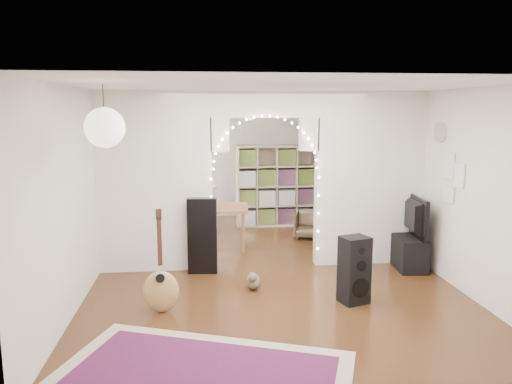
{
  "coord_description": "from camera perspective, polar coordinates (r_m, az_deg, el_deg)",
  "views": [
    {
      "loc": [
        -0.96,
        -7.49,
        2.43
      ],
      "look_at": [
        -0.1,
        0.3,
        1.12
      ],
      "focal_mm": 35.0,
      "sensor_mm": 36.0,
      "label": 1
    }
  ],
  "objects": [
    {
      "name": "paper_lantern",
      "position": [
        5.18,
        -16.9,
        7.06
      ],
      "size": [
        0.4,
        0.4,
        0.4
      ],
      "primitive_type": "sphere",
      "color": "white",
      "rests_on": "ceiling"
    },
    {
      "name": "flower_vase",
      "position": [
        8.68,
        -4.93,
        -1.04
      ],
      "size": [
        0.2,
        0.2,
        0.19
      ],
      "primitive_type": "imported",
      "rotation": [
        0.0,
        0.0,
        -0.08
      ],
      "color": "silver",
      "rests_on": "dining_table"
    },
    {
      "name": "dining_table",
      "position": [
        8.71,
        -4.91,
        -2.13
      ],
      "size": [
        1.26,
        0.9,
        0.76
      ],
      "rotation": [
        0.0,
        0.0,
        -0.08
      ],
      "color": "brown",
      "rests_on": "floor"
    },
    {
      "name": "wall_left",
      "position": [
        7.72,
        -17.75,
        0.97
      ],
      "size": [
        0.02,
        7.5,
        2.7
      ],
      "primitive_type": "cube",
      "color": "silver",
      "rests_on": "floor"
    },
    {
      "name": "bookcase",
      "position": [
        10.44,
        2.3,
        0.74
      ],
      "size": [
        1.67,
        0.5,
        1.69
      ],
      "primitive_type": "cube",
      "rotation": [
        0.0,
        0.0,
        -0.05
      ],
      "color": "beige",
      "rests_on": "floor"
    },
    {
      "name": "media_console",
      "position": [
        8.19,
        16.74,
        -6.37
      ],
      "size": [
        0.48,
        1.03,
        0.5
      ],
      "primitive_type": "cube",
      "rotation": [
        0.0,
        0.0,
        -0.09
      ],
      "color": "black",
      "rests_on": "floor"
    },
    {
      "name": "divider_wall",
      "position": [
        7.61,
        0.99,
        1.89
      ],
      "size": [
        5.0,
        0.2,
        2.7
      ],
      "color": "silver",
      "rests_on": "floor"
    },
    {
      "name": "floor_speaker",
      "position": [
        6.48,
        11.18,
        -8.74
      ],
      "size": [
        0.4,
        0.38,
        0.86
      ],
      "rotation": [
        0.0,
        0.0,
        0.31
      ],
      "color": "black",
      "rests_on": "floor"
    },
    {
      "name": "guitar_case",
      "position": [
        7.47,
        -6.14,
        -5.0
      ],
      "size": [
        0.45,
        0.18,
        1.14
      ],
      "primitive_type": "cube",
      "rotation": [
        0.0,
        0.0,
        -0.09
      ],
      "color": "black",
      "rests_on": "floor"
    },
    {
      "name": "floor",
      "position": [
        7.93,
        0.96,
        -8.37
      ],
      "size": [
        7.5,
        7.5,
        0.0
      ],
      "primitive_type": "plane",
      "color": "black",
      "rests_on": "ground"
    },
    {
      "name": "wall_right",
      "position": [
        8.32,
        18.34,
        1.53
      ],
      "size": [
        0.02,
        7.5,
        2.7
      ],
      "primitive_type": "cube",
      "color": "silver",
      "rests_on": "floor"
    },
    {
      "name": "wall_back",
      "position": [
        11.33,
        -1.43,
        4.01
      ],
      "size": [
        5.0,
        0.02,
        2.7
      ],
      "primitive_type": "cube",
      "color": "silver",
      "rests_on": "floor"
    },
    {
      "name": "dining_chair_left",
      "position": [
        9.9,
        -6.88,
        -3.32
      ],
      "size": [
        0.67,
        0.68,
        0.5
      ],
      "primitive_type": "imported",
      "rotation": [
        0.0,
        0.0,
        0.32
      ],
      "color": "brown",
      "rests_on": "floor"
    },
    {
      "name": "dining_chair_right",
      "position": [
        9.57,
        6.06,
        -3.78
      ],
      "size": [
        0.66,
        0.67,
        0.49
      ],
      "primitive_type": "imported",
      "rotation": [
        0.0,
        0.0,
        -0.32
      ],
      "color": "brown",
      "rests_on": "floor"
    },
    {
      "name": "window",
      "position": [
        9.45,
        -15.5,
        3.49
      ],
      "size": [
        0.04,
        1.2,
        1.4
      ],
      "primitive_type": "cube",
      "color": "white",
      "rests_on": "wall_left"
    },
    {
      "name": "tv",
      "position": [
        8.06,
        16.93,
        -2.54
      ],
      "size": [
        0.23,
        1.08,
        0.62
      ],
      "primitive_type": "imported",
      "rotation": [
        0.0,
        0.0,
        1.48
      ],
      "color": "black",
      "rests_on": "media_console"
    },
    {
      "name": "fairy_lights",
      "position": [
        7.47,
        1.12,
        2.71
      ],
      "size": [
        1.64,
        0.04,
        1.6
      ],
      "primitive_type": null,
      "color": "#FFEABF",
      "rests_on": "divider_wall"
    },
    {
      "name": "picture_frames",
      "position": [
        7.4,
        21.46,
        1.59
      ],
      "size": [
        0.02,
        0.5,
        0.7
      ],
      "primitive_type": null,
      "color": "white",
      "rests_on": "wall_right"
    },
    {
      "name": "acoustic_guitar",
      "position": [
        6.15,
        -10.85,
        -9.27
      ],
      "size": [
        0.46,
        0.27,
        1.08
      ],
      "rotation": [
        0.0,
        0.0,
        0.3
      ],
      "color": "#AD7445",
      "rests_on": "floor"
    },
    {
      "name": "wall_clock",
      "position": [
        7.71,
        20.35,
        6.43
      ],
      "size": [
        0.03,
        0.31,
        0.31
      ],
      "primitive_type": "cylinder",
      "rotation": [
        0.0,
        1.57,
        0.0
      ],
      "color": "white",
      "rests_on": "wall_right"
    },
    {
      "name": "tabby_cat",
      "position": [
        6.9,
        -0.33,
        -10.12
      ],
      "size": [
        0.24,
        0.44,
        0.29
      ],
      "rotation": [
        0.0,
        0.0,
        -0.2
      ],
      "color": "brown",
      "rests_on": "floor"
    },
    {
      "name": "ceiling_fan",
      "position": [
        9.53,
        -0.54,
        9.3
      ],
      "size": [
        1.1,
        1.1,
        0.3
      ],
      "primitive_type": null,
      "color": "gold",
      "rests_on": "ceiling"
    },
    {
      "name": "wall_front",
      "position": [
        4.01,
        7.85,
        -6.29
      ],
      "size": [
        5.0,
        0.02,
        2.7
      ],
      "primitive_type": "cube",
      "color": "silver",
      "rests_on": "floor"
    },
    {
      "name": "ceiling",
      "position": [
        7.55,
        1.02,
        11.52
      ],
      "size": [
        5.0,
        7.5,
        0.02
      ],
      "primitive_type": "cube",
      "color": "white",
      "rests_on": "wall_back"
    }
  ]
}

